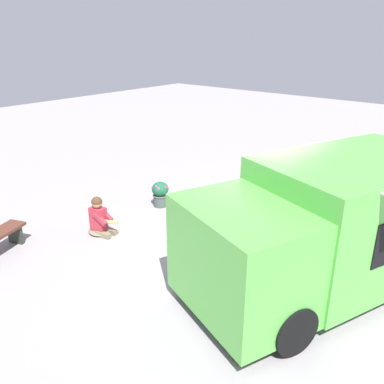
{
  "coord_description": "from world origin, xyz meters",
  "views": [
    {
      "loc": [
        -6.88,
        -4.15,
        4.18
      ],
      "look_at": [
        -0.26,
        1.41,
        0.74
      ],
      "focal_mm": 37.74,
      "sensor_mm": 36.0,
      "label": 1
    }
  ],
  "objects_px": {
    "person_customer": "(99,219)",
    "planter_flowering_far": "(160,193)",
    "food_truck": "(328,229)",
    "planter_flowering_near": "(351,175)"
  },
  "relations": [
    {
      "from": "person_customer",
      "to": "planter_flowering_far",
      "type": "height_order",
      "value": "person_customer"
    },
    {
      "from": "food_truck",
      "to": "person_customer",
      "type": "distance_m",
      "value": 4.78
    },
    {
      "from": "person_customer",
      "to": "planter_flowering_far",
      "type": "xyz_separation_m",
      "value": [
        1.97,
        0.06,
        -0.01
      ]
    },
    {
      "from": "planter_flowering_near",
      "to": "planter_flowering_far",
      "type": "distance_m",
      "value": 5.35
    },
    {
      "from": "food_truck",
      "to": "planter_flowering_near",
      "type": "height_order",
      "value": "food_truck"
    },
    {
      "from": "food_truck",
      "to": "planter_flowering_near",
      "type": "distance_m",
      "value": 5.01
    },
    {
      "from": "food_truck",
      "to": "planter_flowering_far",
      "type": "distance_m",
      "value": 4.7
    },
    {
      "from": "person_customer",
      "to": "food_truck",
      "type": "bearing_deg",
      "value": -73.63
    },
    {
      "from": "food_truck",
      "to": "planter_flowering_far",
      "type": "relative_size",
      "value": 8.17
    },
    {
      "from": "food_truck",
      "to": "person_customer",
      "type": "xyz_separation_m",
      "value": [
        -1.33,
        4.54,
        -0.71
      ]
    }
  ]
}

